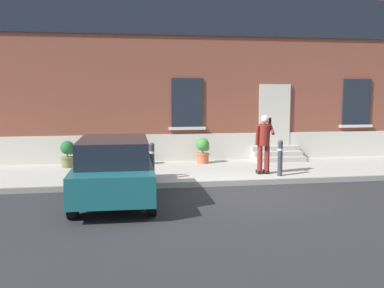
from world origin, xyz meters
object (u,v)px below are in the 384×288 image
planter_charcoal (137,151)px  planter_olive (68,153)px  bollard_far_left (152,160)px  planter_terracotta (203,150)px  bollard_near_person (280,157)px  person_on_phone (264,140)px  hatchback_car_teal (114,168)px

planter_charcoal → planter_olive: bearing=-177.6°
bollard_far_left → planter_terracotta: bearing=53.3°
bollard_far_left → planter_terracotta: 3.23m
planter_terracotta → planter_charcoal: bearing=179.9°
bollard_near_person → person_on_phone: 0.67m
planter_charcoal → bollard_near_person: bearing=-33.0°
hatchback_car_teal → planter_terracotta: hatchback_car_teal is taller
bollard_near_person → planter_charcoal: bollard_near_person is taller
planter_charcoal → hatchback_car_teal: bearing=-99.6°
hatchback_car_teal → person_on_phone: bearing=24.0°
bollard_near_person → planter_charcoal: bearing=147.0°
person_on_phone → planter_olive: size_ratio=2.04×
person_on_phone → bollard_far_left: bearing=178.0°
hatchback_car_teal → planter_terracotta: size_ratio=4.77×
bollard_near_person → planter_charcoal: 4.77m
bollard_far_left → planter_olive: 3.56m
hatchback_car_teal → bollard_near_person: 4.97m
bollard_far_left → planter_olive: bollard_far_left is taller
hatchback_car_teal → planter_olive: (-1.53, 4.09, -0.18)m
person_on_phone → planter_charcoal: person_on_phone is taller
bollard_near_person → hatchback_car_teal: bearing=-161.4°
planter_olive → planter_charcoal: 2.23m
planter_olive → bollard_near_person: bearing=-21.9°
bollard_near_person → person_on_phone: size_ratio=0.60×
bollard_far_left → planter_charcoal: size_ratio=1.22×
hatchback_car_teal → bollard_near_person: (4.71, 1.58, -0.08)m
planter_charcoal → planter_terracotta: same height
planter_olive → planter_terracotta: size_ratio=1.00×
hatchback_car_teal → planter_olive: size_ratio=4.77×
planter_terracotta → planter_olive: bearing=-178.9°
hatchback_car_teal → bollard_near_person: bearing=18.6°
person_on_phone → planter_olive: 6.27m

